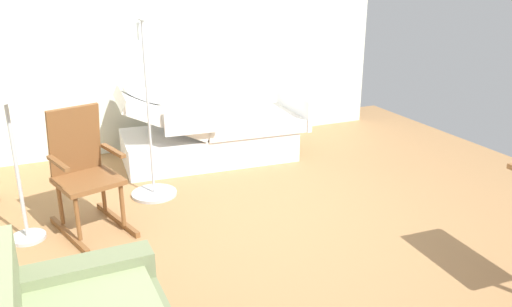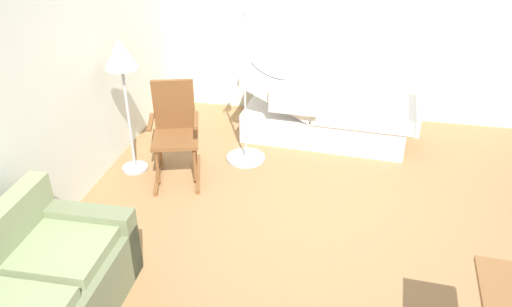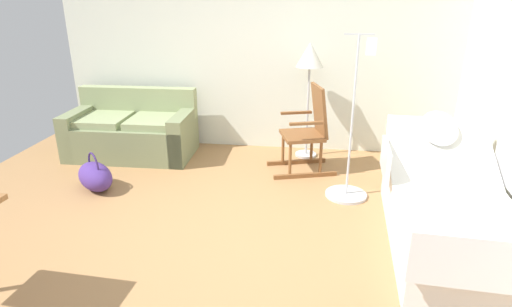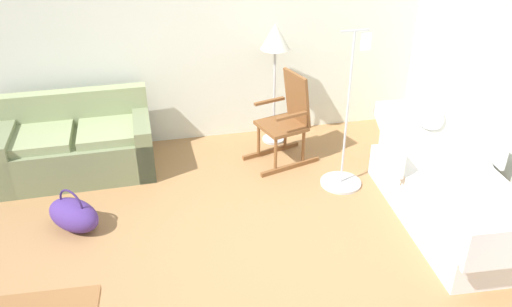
% 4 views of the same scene
% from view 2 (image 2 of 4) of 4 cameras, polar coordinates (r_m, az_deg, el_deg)
% --- Properties ---
extents(ground_plane, '(6.42, 6.42, 0.00)m').
position_cam_2_polar(ground_plane, '(4.88, 6.87, -8.10)').
color(ground_plane, '#9E7247').
extents(back_wall, '(5.34, 0.10, 2.70)m').
position_cam_2_polar(back_wall, '(4.95, -21.64, 8.40)').
color(back_wall, silver).
rests_on(back_wall, ground).
extents(side_wall, '(0.10, 4.97, 2.70)m').
position_cam_2_polar(side_wall, '(6.71, 9.71, 15.06)').
color(side_wall, silver).
rests_on(side_wall, ground).
extents(hospital_bed, '(1.11, 2.14, 1.00)m').
position_cam_2_polar(hospital_bed, '(6.35, 7.69, 4.36)').
color(hospital_bed, silver).
rests_on(hospital_bed, ground).
extents(couch, '(1.62, 0.88, 0.85)m').
position_cam_2_polar(couch, '(4.01, -23.39, -14.80)').
color(couch, '#737D57').
rests_on(couch, ground).
extents(rocking_chair, '(0.86, 0.67, 1.05)m').
position_cam_2_polar(rocking_chair, '(5.48, -8.94, 2.43)').
color(rocking_chair, brown).
rests_on(rocking_chair, ground).
extents(floor_lamp, '(0.34, 0.34, 1.48)m').
position_cam_2_polar(floor_lamp, '(5.37, -14.68, 9.66)').
color(floor_lamp, '#B2B5BA').
rests_on(floor_lamp, ground).
extents(iv_pole, '(0.44, 0.44, 1.69)m').
position_cam_2_polar(iv_pole, '(5.80, -1.16, 1.56)').
color(iv_pole, '#B2B5BA').
rests_on(iv_pole, ground).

